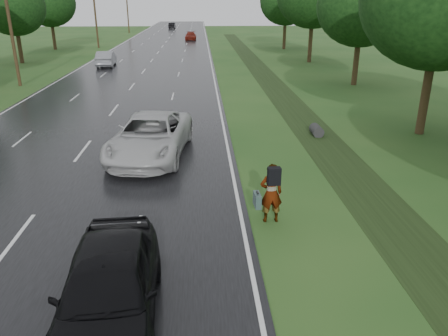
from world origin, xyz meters
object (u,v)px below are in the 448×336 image
at_px(white_pickup, 150,136).
at_px(dark_sedan, 109,288).
at_px(pedestrian, 270,192).
at_px(silver_sedan, 106,59).

relative_size(white_pickup, dark_sedan, 1.26).
height_order(pedestrian, dark_sedan, pedestrian).
xyz_separation_m(dark_sedan, silver_sedan, (-7.79, 39.52, -0.11)).
distance_m(pedestrian, dark_sedan, 6.10).
bearing_deg(silver_sedan, dark_sedan, 97.55).
distance_m(pedestrian, silver_sedan, 37.00).
bearing_deg(white_pickup, dark_sedan, -81.91).
xyz_separation_m(pedestrian, dark_sedan, (-4.13, -4.49, -0.08)).
bearing_deg(pedestrian, dark_sedan, 43.64).
bearing_deg(dark_sedan, silver_sedan, 97.57).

